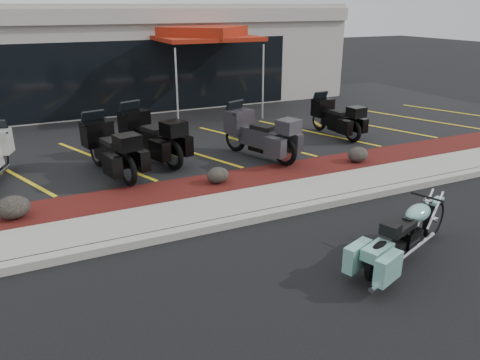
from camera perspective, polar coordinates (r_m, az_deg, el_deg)
ground at (r=8.53m, az=5.24°, el=-7.21°), size 90.00×90.00×0.00m
curb at (r=9.20m, az=2.43°, el=-4.46°), size 24.00×0.25×0.15m
sidewalk at (r=9.77m, az=0.53°, el=-2.89°), size 24.00×1.20×0.15m
mulch_bed at (r=10.78m, az=-2.24°, el=-0.56°), size 24.00×1.20×0.16m
upper_lot at (r=15.67m, az=-10.06°, el=5.89°), size 26.00×9.60×0.15m
dealership_building at (r=21.38m, az=-15.11°, el=14.65°), size 18.00×8.16×4.00m
boulder_left at (r=9.82m, az=-25.94°, el=-3.02°), size 0.62×0.52×0.44m
boulder_mid at (r=10.61m, az=-2.73°, el=0.60°), size 0.51×0.43×0.36m
boulder_right at (r=12.42m, az=14.17°, el=3.04°), size 0.55×0.46×0.39m
hero_cruiser at (r=9.01m, az=22.59°, el=-3.80°), size 2.85×1.62×0.98m
touring_black_front at (r=12.15m, az=-17.19°, el=4.84°), size 1.45×2.58×1.42m
touring_black_mid at (r=12.91m, az=-13.03°, el=6.22°), size 1.71×2.68×1.46m
touring_grey at (r=12.83m, az=-0.57°, el=6.57°), size 1.71×2.60×1.41m
touring_black_rear at (r=15.29m, az=9.72°, el=8.27°), size 0.98×2.22×1.26m
traffic_cone at (r=14.52m, az=-12.21°, el=5.87°), size 0.39×0.39×0.48m
popup_canopy at (r=17.20m, az=-4.47°, el=17.25°), size 4.12×4.12×3.12m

